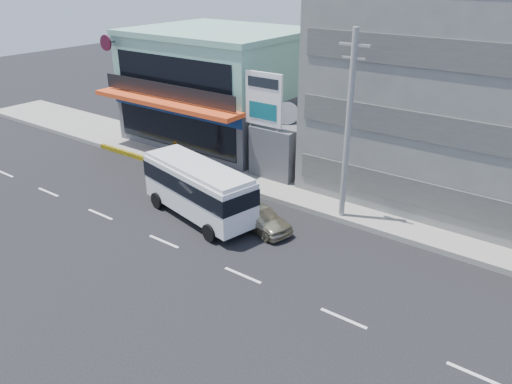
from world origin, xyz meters
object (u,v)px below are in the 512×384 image
Objects in this scene: utility_pole_near at (348,128)px; sedan at (259,216)px; satellite_dish at (287,122)px; shop_building at (220,89)px; billboard at (264,105)px; concrete_building at (479,76)px; motorcycle_rider at (177,163)px; minibus at (198,186)px.

sedan is at bearing -131.41° from utility_pole_near.
satellite_dish is at bearing 37.27° from sedan.
shop_building is at bearing 154.94° from utility_pole_near.
billboard is at bearing 164.52° from utility_pole_near.
utility_pole_near reaches higher than sedan.
shop_building is 8.92m from billboard.
shop_building is 18.28m from concrete_building.
shop_building is at bearing 147.68° from billboard.
satellite_dish is 0.67× the size of motorcycle_rider.
concrete_building reaches higher than utility_pole_near.
sedan is at bearing -42.12° from shop_building.
motorcycle_rider is (-5.73, -4.20, -2.83)m from satellite_dish.
shop_building is 8.17m from motorcycle_rider.
shop_building is 0.77× the size of concrete_building.
billboard is 0.90× the size of minibus.
motorcycle_rider is (-15.73, -8.20, -6.26)m from concrete_building.
satellite_dish is 0.38× the size of sedan.
concrete_building reaches higher than satellite_dish.
concrete_building reaches higher than minibus.
utility_pole_near is 2.50× the size of sedan.
utility_pole_near is at bearing -27.34° from sedan.
utility_pole_near reaches higher than shop_building.
billboard reaches higher than satellite_dish.
minibus is (0.12, -6.13, -3.10)m from billboard.
sedan is at bearing 15.34° from minibus.
satellite_dish is (-10.00, -4.00, -3.42)m from concrete_building.
utility_pole_near is at bearing -30.96° from satellite_dish.
concrete_building is (18.00, 1.05, 3.00)m from shop_building.
billboard reaches higher than sedan.
motorcycle_rider is (-5.23, -2.40, -4.18)m from billboard.
minibus is 3.68m from sedan.
minibus is (-6.38, -4.33, -3.32)m from utility_pole_near.
utility_pole_near is 12.55m from motorcycle_rider.
motorcycle_rider is at bearing -155.35° from billboard.
utility_pole_near is at bearing 2.93° from motorcycle_rider.
concrete_building is 8.79m from utility_pole_near.
billboard is at bearing 48.01° from sedan.
satellite_dish is at bearing 149.04° from utility_pole_near.
utility_pole_near reaches higher than satellite_dish.
billboard is 7.57m from sedan.
billboard reaches higher than motorcycle_rider.
concrete_building is at bearing 27.53° from motorcycle_rider.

